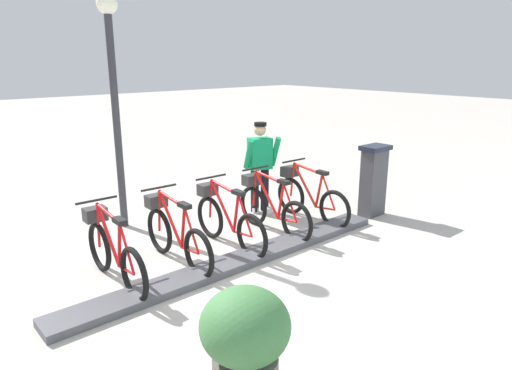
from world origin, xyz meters
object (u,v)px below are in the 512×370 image
at_px(bike_docked_0, 309,196).
at_px(bike_docked_1, 271,207).
at_px(payment_kiosk, 373,179).
at_px(bike_docked_4, 113,251).
at_px(lamp_post, 113,79).
at_px(bike_docked_3, 175,234).
at_px(bike_docked_2, 227,219).
at_px(worker_near_rack, 260,164).
at_px(planter_bush, 245,338).

bearing_deg(bike_docked_0, bike_docked_1, 90.00).
bearing_deg(payment_kiosk, bike_docked_4, 82.98).
bearing_deg(lamp_post, bike_docked_3, 176.91).
xyz_separation_m(bike_docked_2, lamp_post, (1.82, 0.80, 2.02)).
height_order(bike_docked_0, lamp_post, lamp_post).
relative_size(payment_kiosk, bike_docked_0, 0.74).
relative_size(bike_docked_2, lamp_post, 0.46).
bearing_deg(worker_near_rack, bike_docked_3, 110.67).
bearing_deg(worker_near_rack, bike_docked_2, 121.54).
bearing_deg(bike_docked_2, bike_docked_0, -90.00).
bearing_deg(lamp_post, worker_near_rack, -112.96).
xyz_separation_m(bike_docked_4, worker_near_rack, (0.88, -3.23, 0.48)).
bearing_deg(bike_docked_1, payment_kiosk, -106.35).
distance_m(bike_docked_0, bike_docked_1, 0.90).
distance_m(worker_near_rack, planter_bush, 4.81).
height_order(payment_kiosk, bike_docked_3, payment_kiosk).
distance_m(payment_kiosk, bike_docked_3, 3.79).
height_order(bike_docked_2, bike_docked_4, same).
xyz_separation_m(payment_kiosk, worker_near_rack, (1.45, 1.41, 0.24)).
relative_size(payment_kiosk, bike_docked_1, 0.74).
bearing_deg(planter_bush, bike_docked_3, -19.17).
xyz_separation_m(worker_near_rack, planter_bush, (-3.52, 3.25, -0.37)).
bearing_deg(planter_bush, bike_docked_0, -53.79).
height_order(bike_docked_1, bike_docked_2, same).
height_order(payment_kiosk, worker_near_rack, worker_near_rack).
bearing_deg(bike_docked_4, worker_near_rack, -74.76).
bearing_deg(planter_bush, worker_near_rack, -42.68).
height_order(payment_kiosk, bike_docked_2, payment_kiosk).
xyz_separation_m(bike_docked_2, bike_docked_4, (0.00, 1.79, 0.00)).
distance_m(bike_docked_0, worker_near_rack, 1.06).
relative_size(bike_docked_3, lamp_post, 0.46).
height_order(bike_docked_3, worker_near_rack, worker_near_rack).
height_order(bike_docked_1, lamp_post, lamp_post).
bearing_deg(bike_docked_3, payment_kiosk, -98.68).
bearing_deg(bike_docked_3, bike_docked_0, -90.00).
xyz_separation_m(payment_kiosk, lamp_post, (2.40, 3.65, 1.78)).
xyz_separation_m(payment_kiosk, planter_bush, (-2.07, 4.66, -0.12)).
bearing_deg(worker_near_rack, payment_kiosk, -135.72).
relative_size(bike_docked_4, worker_near_rack, 1.04).
relative_size(bike_docked_2, worker_near_rack, 1.04).
height_order(bike_docked_4, planter_bush, bike_docked_4).
bearing_deg(planter_bush, lamp_post, -12.83).
distance_m(bike_docked_2, lamp_post, 2.83).
bearing_deg(bike_docked_3, bike_docked_2, -90.00).
bearing_deg(bike_docked_0, bike_docked_2, 90.00).
xyz_separation_m(bike_docked_1, planter_bush, (-2.64, 2.71, 0.11)).
height_order(payment_kiosk, bike_docked_4, payment_kiosk).
bearing_deg(bike_docked_4, bike_docked_1, -90.00).
height_order(bike_docked_3, planter_bush, bike_docked_3).
bearing_deg(worker_near_rack, lamp_post, 67.04).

